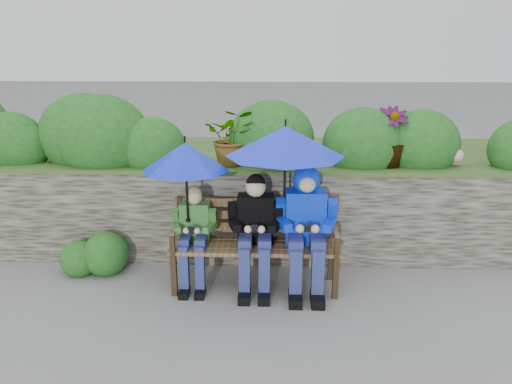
{
  "coord_description": "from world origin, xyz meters",
  "views": [
    {
      "loc": [
        0.17,
        -4.32,
        2.24
      ],
      "look_at": [
        0.0,
        0.1,
        0.95
      ],
      "focal_mm": 35.0,
      "sensor_mm": 36.0,
      "label": 1
    }
  ],
  "objects_px": {
    "boy_left": "(194,231)",
    "boy_right": "(306,220)",
    "boy_middle": "(255,228)",
    "park_bench": "(255,238)",
    "umbrella_right": "(285,141)",
    "umbrella_left": "(185,157)"
  },
  "relations": [
    {
      "from": "boy_left",
      "to": "boy_middle",
      "type": "xyz_separation_m",
      "value": [
        0.58,
        -0.01,
        0.05
      ]
    },
    {
      "from": "boy_middle",
      "to": "boy_right",
      "type": "height_order",
      "value": "boy_right"
    },
    {
      "from": "umbrella_right",
      "to": "boy_right",
      "type": "bearing_deg",
      "value": -9.34
    },
    {
      "from": "umbrella_left",
      "to": "boy_middle",
      "type": "bearing_deg",
      "value": -0.29
    },
    {
      "from": "boy_middle",
      "to": "boy_right",
      "type": "bearing_deg",
      "value": 0.7
    },
    {
      "from": "boy_left",
      "to": "umbrella_left",
      "type": "distance_m",
      "value": 0.72
    },
    {
      "from": "park_bench",
      "to": "umbrella_right",
      "type": "xyz_separation_m",
      "value": [
        0.27,
        -0.03,
        0.94
      ]
    },
    {
      "from": "boy_middle",
      "to": "boy_right",
      "type": "distance_m",
      "value": 0.48
    },
    {
      "from": "boy_right",
      "to": "umbrella_left",
      "type": "distance_m",
      "value": 1.26
    },
    {
      "from": "boy_middle",
      "to": "umbrella_right",
      "type": "height_order",
      "value": "umbrella_right"
    },
    {
      "from": "boy_right",
      "to": "boy_left",
      "type": "bearing_deg",
      "value": 179.66
    },
    {
      "from": "boy_left",
      "to": "park_bench",
      "type": "bearing_deg",
      "value": 6.1
    },
    {
      "from": "park_bench",
      "to": "umbrella_left",
      "type": "distance_m",
      "value": 1.02
    },
    {
      "from": "boy_right",
      "to": "umbrella_right",
      "type": "distance_m",
      "value": 0.76
    },
    {
      "from": "park_bench",
      "to": "boy_left",
      "type": "xyz_separation_m",
      "value": [
        -0.58,
        -0.06,
        0.08
      ]
    },
    {
      "from": "park_bench",
      "to": "boy_right",
      "type": "relative_size",
      "value": 1.35
    },
    {
      "from": "boy_middle",
      "to": "park_bench",
      "type": "bearing_deg",
      "value": 92.17
    },
    {
      "from": "umbrella_left",
      "to": "umbrella_right",
      "type": "relative_size",
      "value": 0.75
    },
    {
      "from": "boy_middle",
      "to": "umbrella_left",
      "type": "height_order",
      "value": "umbrella_left"
    },
    {
      "from": "boy_left",
      "to": "boy_right",
      "type": "xyz_separation_m",
      "value": [
        1.06,
        -0.01,
        0.13
      ]
    },
    {
      "from": "boy_right",
      "to": "umbrella_left",
      "type": "relative_size",
      "value": 1.44
    },
    {
      "from": "boy_left",
      "to": "boy_right",
      "type": "relative_size",
      "value": 0.84
    }
  ]
}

